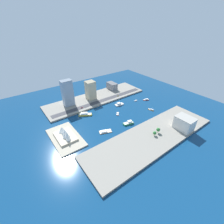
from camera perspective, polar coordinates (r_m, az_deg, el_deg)
name	(u,v)px	position (r m, az deg, el deg)	size (l,w,h in m)	color
ground_plane	(119,114)	(310.34, 2.55, -0.91)	(440.00, 440.00, 0.00)	navy
quay_west	(152,137)	(261.87, 14.58, -8.81)	(70.00, 240.00, 3.14)	gray
quay_east	(96,98)	(371.25, -5.82, 5.09)	(70.00, 240.00, 3.14)	gray
peninsula_point	(66,137)	(263.87, -16.79, -9.02)	(74.58, 42.04, 2.00)	#A89E89
road_strip	(101,101)	(354.48, -4.05, 4.11)	(12.98, 228.00, 0.15)	#38383D
tugboat_red	(146,100)	(372.35, 12.55, 4.50)	(9.33, 13.98, 3.52)	red
barge_flat_brown	(105,131)	(264.84, -2.62, -7.20)	(15.88, 23.02, 2.92)	brown
patrol_launch_navy	(118,114)	(310.58, 2.11, -0.64)	(11.72, 11.34, 2.98)	#1E284C
ferry_green_doubledeck	(128,123)	(283.95, 6.11, -4.03)	(11.42, 21.81, 6.30)	#2D8C4C
ferry_yellow_fast	(85,114)	(311.07, -9.90, -0.83)	(20.09, 25.88, 6.10)	yellow
water_taxi_orange	(151,110)	(333.90, 14.28, 0.84)	(13.39, 6.25, 3.08)	orange
sailboat_small_white	(136,101)	(364.14, 8.77, 4.19)	(2.85, 9.02, 10.44)	white
ferry_white_commuter	(119,104)	(342.50, 2.67, 2.87)	(10.60, 21.74, 5.85)	silver
warehouse_low_gray	(112,86)	(412.86, -0.04, 9.62)	(29.70, 17.27, 16.63)	gray
hotel_broad_white	(184,123)	(287.56, 25.17, -3.78)	(30.22, 23.06, 22.96)	silver
office_block_beige	(91,90)	(360.18, -7.95, 8.02)	(19.81, 20.59, 41.65)	#C6B793
tower_tall_glass	(68,93)	(338.27, -16.13, 6.72)	(15.36, 23.13, 55.81)	#8C9EB2
taxi_yellow_cab	(118,96)	(375.96, 2.23, 6.03)	(1.96, 4.25, 1.63)	black
pickup_red	(82,108)	(331.45, -11.14, 1.60)	(1.98, 4.58, 1.60)	black
traffic_light_waterfront	(92,104)	(334.84, -7.26, 2.98)	(0.36, 0.36, 6.50)	black
opera_landmark	(65,134)	(259.68, -17.05, -7.80)	(39.65, 27.90, 18.53)	#BCAD93
park_tree_cluster	(157,131)	(263.30, 16.24, -6.75)	(7.06, 15.86, 9.54)	brown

